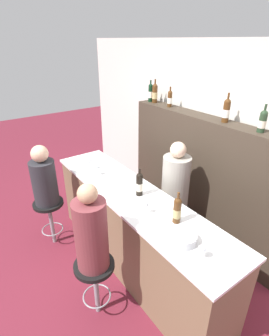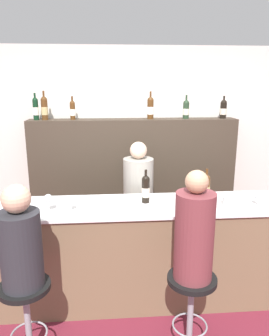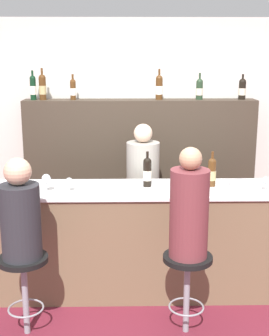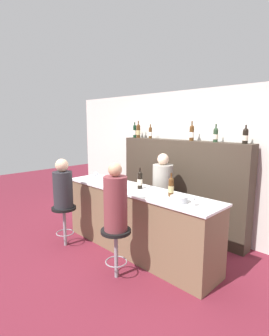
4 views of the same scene
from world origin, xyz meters
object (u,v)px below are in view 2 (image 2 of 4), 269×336
wine_bottle_backbar_3 (150,108)px  metal_bowl (235,201)px  wine_bottle_backbar_5 (223,109)px  guest_seated_left (20,243)px  bartender (138,211)px  wine_glass_0 (48,199)px  bar_stool_left (26,301)px  wine_glass_1 (71,201)px  wine_bottle_backbar_2 (73,110)px  wine_bottle_backbar_4 (186,109)px  bar_stool_right (191,293)px  wine_bottle_backbar_0 (36,108)px  wine_bottle_backbar_1 (44,108)px  guest_seated_right (194,233)px  wine_bottle_counter_1 (206,188)px  wine_glass_3 (258,196)px  wine_bottle_counter_0 (146,189)px  wine_glass_2 (182,197)px

wine_bottle_backbar_3 → metal_bowl: bearing=-62.4°
wine_bottle_backbar_5 → guest_seated_left: 2.92m
bartender → wine_glass_0: bearing=-139.8°
metal_bowl → bar_stool_left: size_ratio=0.34×
guest_seated_left → wine_bottle_backbar_5: bearing=41.3°
wine_bottle_backbar_5 → wine_glass_1: bearing=-144.8°
wine_bottle_backbar_2 → metal_bowl: size_ratio=1.25×
wine_bottle_backbar_4 → bar_stool_right: wine_bottle_backbar_4 is taller
wine_bottle_backbar_0 → bartender: (1.20, -0.53, -1.15)m
wine_bottle_backbar_1 → wine_bottle_backbar_3: size_ratio=1.03×
guest_seated_right → wine_glass_0: bearing=153.9°
wine_bottle_backbar_1 → wine_bottle_backbar_0: bearing=180.0°
guest_seated_left → bartender: bartender is taller
wine_bottle_counter_1 → metal_bowl: size_ratio=1.45×
wine_glass_0 → wine_glass_3: size_ratio=1.26×
wine_bottle_counter_0 → wine_glass_3: (1.04, -0.16, -0.05)m
metal_bowl → wine_glass_2: bearing=-178.2°
bar_stool_right → wine_bottle_backbar_1: bearing=127.2°
wine_bottle_backbar_4 → wine_glass_0: size_ratio=1.80×
wine_bottle_counter_1 → wine_glass_1: 1.30m
guest_seated_left → bar_stool_right: size_ratio=1.19×
wine_bottle_counter_1 → wine_glass_0: bearing=-173.7°
wine_bottle_backbar_1 → wine_glass_0: (0.22, -1.27, -0.71)m
wine_glass_0 → bar_stool_right: wine_glass_0 is taller
wine_bottle_backbar_0 → wine_bottle_backbar_2: size_ratio=1.14×
wine_bottle_backbar_3 → wine_glass_3: size_ratio=2.62×
wine_bottle_backbar_3 → bar_stool_left: (-1.18, -1.85, -1.32)m
guest_seated_left → bar_stool_right: 1.38m
wine_bottle_backbar_0 → guest_seated_left: bearing=-83.3°
wine_bottle_backbar_5 → guest_seated_right: 2.17m
wine_bottle_backbar_0 → guest_seated_right: wine_bottle_backbar_0 is taller
wine_bottle_backbar_0 → bar_stool_left: (0.22, -1.85, -1.32)m
wine_bottle_counter_1 → wine_glass_1: size_ratio=2.52×
wine_bottle_backbar_4 → wine_glass_1: size_ratio=2.28×
wine_bottle_backbar_0 → guest_seated_right: bearing=-50.8°
wine_bottle_counter_0 → wine_bottle_backbar_2: bearing=125.1°
wine_bottle_backbar_5 → guest_seated_left: wine_bottle_backbar_5 is taller
wine_bottle_backbar_0 → wine_bottle_backbar_5: size_ratio=1.15×
wine_bottle_counter_0 → guest_seated_left: (-1.00, -0.74, -0.15)m
bar_stool_right → guest_seated_right: (0.00, -0.00, 0.52)m
wine_bottle_backbar_0 → wine_bottle_backbar_2: (0.44, 0.00, -0.02)m
wine_glass_1 → guest_seated_right: guest_seated_right is taller
wine_bottle_backbar_5 → guest_seated_left: (-2.11, -1.85, -0.81)m
wine_bottle_backbar_2 → wine_bottle_backbar_5: size_ratio=1.00×
wine_bottle_counter_1 → wine_bottle_backbar_0: 2.23m
wine_bottle_backbar_4 → guest_seated_right: bearing=-100.3°
guest_seated_left → bar_stool_left: bearing=26.6°
wine_bottle_backbar_5 → guest_seated_left: size_ratio=0.35×
wine_bottle_backbar_2 → bar_stool_right: size_ratio=0.42×
wine_glass_1 → bar_stool_left: wine_glass_1 is taller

